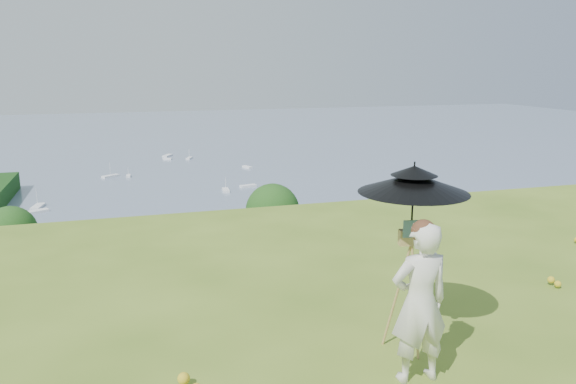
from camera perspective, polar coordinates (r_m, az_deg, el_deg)
name	(u,v)px	position (r m, az deg, el deg)	size (l,w,h in m)	color
ground	(550,371)	(6.22, 25.11, -16.15)	(14.00, 14.00, 0.00)	#567621
shoreline_tier	(163,332)	(88.12, -12.59, -13.69)	(170.00, 28.00, 8.00)	#665D51
bay_water	(134,154)	(246.78, -15.38, 3.78)	(700.00, 700.00, 0.00)	slate
slope_trees	(189,312)	(43.06, -10.06, -11.93)	(110.00, 50.00, 6.00)	#204815
harbor_town	(161,291)	(85.45, -12.81, -9.78)	(110.00, 22.00, 5.00)	silver
moored_boats	(96,196)	(169.20, -18.96, -0.35)	(140.00, 140.00, 0.70)	white
wildflowers	(533,353)	(6.36, 23.64, -14.75)	(10.00, 10.50, 0.12)	gold
painter	(420,303)	(5.35, 13.23, -10.91)	(0.56, 0.37, 1.54)	silver
field_easel	(410,284)	(5.93, 12.25, -9.17)	(0.53, 0.53, 1.40)	olive
sun_umbrella	(413,202)	(5.70, 12.55, -1.02)	(1.10, 1.10, 0.82)	black
painter_cap	(424,226)	(5.10, 13.64, -3.40)	(0.21, 0.25, 0.10)	#E37C7F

